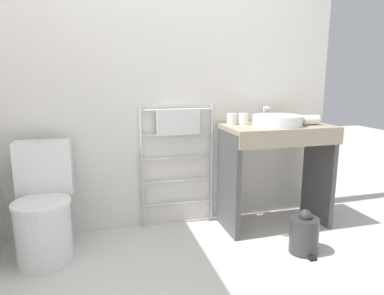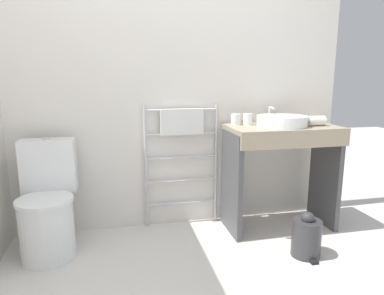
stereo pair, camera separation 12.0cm
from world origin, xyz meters
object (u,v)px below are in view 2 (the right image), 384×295
at_px(toilet, 47,209).
at_px(hair_dryer, 316,121).
at_px(sink_basin, 282,121).
at_px(cup_near_edge, 247,119).
at_px(towel_radiator, 182,141).
at_px(cup_near_wall, 236,119).
at_px(trash_bin, 306,237).

height_order(toilet, hair_dryer, hair_dryer).
relative_size(sink_basin, cup_near_edge, 4.31).
relative_size(towel_radiator, cup_near_wall, 11.51).
xyz_separation_m(sink_basin, cup_near_wall, (-0.33, 0.16, 0.00)).
height_order(sink_basin, cup_near_wall, cup_near_wall).
relative_size(towel_radiator, hair_dryer, 5.43).
height_order(cup_near_edge, trash_bin, cup_near_edge).
bearing_deg(trash_bin, hair_dryer, 56.83).
distance_m(toilet, trash_bin, 1.83).
xyz_separation_m(toilet, towel_radiator, (1.02, 0.28, 0.39)).
bearing_deg(towel_radiator, sink_basin, -17.46).
xyz_separation_m(toilet, cup_near_wall, (1.45, 0.20, 0.57)).
relative_size(toilet, cup_near_edge, 8.80).
relative_size(towel_radiator, sink_basin, 2.58).
height_order(cup_near_wall, trash_bin, cup_near_wall).
distance_m(toilet, hair_dryer, 2.14).
relative_size(towel_radiator, trash_bin, 3.13).
relative_size(toilet, trash_bin, 2.48).
height_order(sink_basin, cup_near_edge, cup_near_edge).
height_order(toilet, sink_basin, sink_basin).
distance_m(sink_basin, cup_near_wall, 0.36).
bearing_deg(cup_near_wall, trash_bin, -63.28).
xyz_separation_m(toilet, sink_basin, (1.78, 0.04, 0.57)).
bearing_deg(cup_near_wall, hair_dryer, -16.57).
bearing_deg(cup_near_edge, trash_bin, -69.10).
bearing_deg(towel_radiator, cup_near_edge, -12.15).
bearing_deg(hair_dryer, sink_basin, 175.19).
height_order(sink_basin, hair_dryer, sink_basin).
xyz_separation_m(cup_near_edge, hair_dryer, (0.52, -0.15, -0.01)).
distance_m(cup_near_edge, hair_dryer, 0.54).
distance_m(towel_radiator, cup_near_edge, 0.56).
distance_m(towel_radiator, trash_bin, 1.19).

